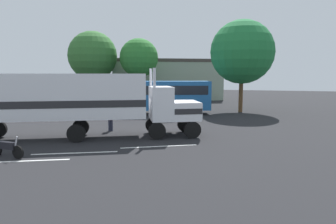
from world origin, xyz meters
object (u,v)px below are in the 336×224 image
(semi_truck, at_px, (79,99))
(tree_right, at_px, (93,56))
(tree_left, at_px, (242,52))
(motorcycle, at_px, (7,148))
(tree_center, at_px, (139,58))
(parked_car, at_px, (67,102))
(person_bystander, at_px, (110,119))
(parked_bus, at_px, (156,94))

(semi_truck, height_order, tree_right, tree_right)
(tree_left, bearing_deg, motorcycle, -116.10)
(motorcycle, bearing_deg, tree_center, 96.79)
(parked_car, height_order, tree_right, tree_right)
(semi_truck, height_order, motorcycle, semi_truck)
(person_bystander, xyz_separation_m, parked_car, (-11.53, 11.57, -0.09))
(tree_left, xyz_separation_m, tree_right, (-20.24, 4.30, 0.18))
(semi_truck, distance_m, parked_car, 18.06)
(parked_bus, bearing_deg, parked_car, 170.78)
(semi_truck, distance_m, tree_center, 22.29)
(parked_car, bearing_deg, semi_truck, -53.09)
(parked_car, bearing_deg, tree_right, 89.95)
(person_bystander, distance_m, parked_bus, 9.72)
(parked_car, distance_m, tree_center, 11.16)
(motorcycle, bearing_deg, tree_left, 63.90)
(semi_truck, bearing_deg, person_bystander, 75.44)
(person_bystander, relative_size, parked_car, 0.35)
(parked_bus, relative_size, tree_left, 1.14)
(semi_truck, bearing_deg, motorcycle, -102.38)
(person_bystander, height_order, tree_left, tree_left)
(parked_bus, relative_size, motorcycle, 5.33)
(motorcycle, bearing_deg, semi_truck, 77.62)
(parked_bus, relative_size, tree_center, 1.27)
(semi_truck, height_order, parked_bus, semi_truck)
(motorcycle, relative_size, tree_right, 0.21)
(tree_center, height_order, tree_right, tree_right)
(tree_left, relative_size, tree_right, 0.98)
(parked_bus, distance_m, tree_center, 11.38)
(parked_bus, bearing_deg, motorcycle, -97.20)
(semi_truck, relative_size, tree_center, 1.56)
(parked_car, bearing_deg, motorcycle, -63.25)
(semi_truck, distance_m, person_bystander, 3.33)
(tree_left, height_order, tree_right, tree_right)
(motorcycle, relative_size, tree_center, 0.24)
(tree_right, bearing_deg, parked_bus, -35.28)
(tree_left, distance_m, tree_right, 20.69)
(parked_car, xyz_separation_m, motorcycle, (9.72, -19.29, -0.33))
(parked_bus, bearing_deg, tree_right, 144.72)
(tree_center, bearing_deg, parked_car, -132.42)
(tree_left, bearing_deg, tree_right, 168.01)
(parked_car, xyz_separation_m, tree_center, (6.57, 7.19, 5.46))
(tree_center, bearing_deg, tree_right, -173.95)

